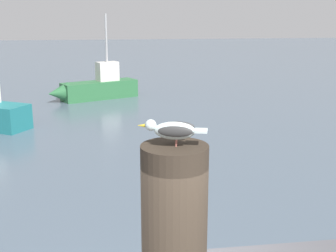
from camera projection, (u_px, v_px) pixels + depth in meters
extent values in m
cylinder|color=#382D23|center=(174.00, 219.00, 2.60)|extent=(0.38, 0.38, 0.88)
cylinder|color=#C66E60|center=(177.00, 142.00, 2.50)|extent=(0.01, 0.01, 0.04)
cylinder|color=#C66E60|center=(176.00, 143.00, 2.47)|extent=(0.01, 0.01, 0.04)
ellipsoid|color=silver|center=(175.00, 131.00, 2.47)|extent=(0.25, 0.15, 0.10)
sphere|color=silver|center=(151.00, 125.00, 2.48)|extent=(0.06, 0.06, 0.06)
cone|color=yellow|center=(141.00, 125.00, 2.49)|extent=(0.05, 0.03, 0.02)
cube|color=silver|center=(201.00, 131.00, 2.45)|extent=(0.09, 0.10, 0.01)
ellipsoid|color=#363636|center=(178.00, 126.00, 2.52)|extent=(0.19, 0.08, 0.06)
ellipsoid|color=#363636|center=(175.00, 132.00, 2.41)|extent=(0.19, 0.08, 0.06)
cube|color=#2D6B3D|center=(100.00, 90.00, 18.22)|extent=(3.14, 2.08, 0.70)
cone|color=#2D6B3D|center=(58.00, 93.00, 17.28)|extent=(1.04, 1.04, 0.78)
cube|color=silver|center=(107.00, 71.00, 18.23)|extent=(0.98, 0.80, 0.76)
cylinder|color=#A5A5A8|center=(106.00, 38.00, 17.91)|extent=(0.08, 0.08, 1.89)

